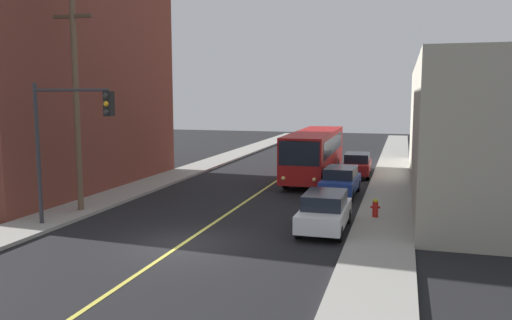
% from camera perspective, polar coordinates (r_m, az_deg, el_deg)
% --- Properties ---
extents(ground_plane, '(120.00, 120.00, 0.00)m').
position_cam_1_polar(ground_plane, '(19.98, -8.22, -9.26)').
color(ground_plane, black).
extents(sidewalk_left, '(2.50, 90.00, 0.15)m').
position_cam_1_polar(sidewalk_left, '(31.86, -12.73, -3.02)').
color(sidewalk_left, gray).
rests_on(sidewalk_left, ground).
extents(sidewalk_right, '(2.50, 90.00, 0.15)m').
position_cam_1_polar(sidewalk_right, '(28.00, 14.35, -4.47)').
color(sidewalk_right, gray).
rests_on(sidewalk_right, ground).
extents(lane_stripe_center, '(0.16, 60.00, 0.01)m').
position_cam_1_polar(lane_stripe_center, '(33.87, 2.27, -2.36)').
color(lane_stripe_center, '#D8CC4C').
rests_on(lane_stripe_center, ground).
extents(building_left_brick, '(10.00, 17.01, 13.68)m').
position_cam_1_polar(building_left_brick, '(34.05, -23.26, 8.66)').
color(building_left_brick, brown).
rests_on(building_left_brick, ground).
extents(city_bus, '(2.77, 12.20, 3.20)m').
position_cam_1_polar(city_bus, '(35.05, 6.54, 0.92)').
color(city_bus, maroon).
rests_on(city_bus, ground).
extents(parked_car_white, '(1.83, 4.41, 1.62)m').
position_cam_1_polar(parked_car_white, '(21.72, 7.63, -5.61)').
color(parked_car_white, silver).
rests_on(parked_car_white, ground).
extents(parked_car_blue, '(1.92, 4.45, 1.62)m').
position_cam_1_polar(parked_car_blue, '(29.36, 9.38, -2.28)').
color(parked_car_blue, navy).
rests_on(parked_car_blue, ground).
extents(parked_car_red, '(1.93, 4.45, 1.62)m').
position_cam_1_polar(parked_car_red, '(36.49, 11.15, -0.47)').
color(parked_car_red, maroon).
rests_on(parked_car_red, ground).
extents(utility_pole_near, '(2.40, 0.28, 10.60)m').
position_cam_1_polar(utility_pole_near, '(25.72, -19.39, 7.53)').
color(utility_pole_near, brown).
rests_on(utility_pole_near, sidewalk_left).
extents(traffic_signal_left_corner, '(3.75, 0.48, 6.00)m').
position_cam_1_polar(traffic_signal_left_corner, '(22.65, -20.17, 3.39)').
color(traffic_signal_left_corner, '#2D2D33').
rests_on(traffic_signal_left_corner, sidewalk_left).
extents(fire_hydrant, '(0.44, 0.26, 0.84)m').
position_cam_1_polar(fire_hydrant, '(23.96, 13.12, -5.16)').
color(fire_hydrant, red).
rests_on(fire_hydrant, sidewalk_right).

